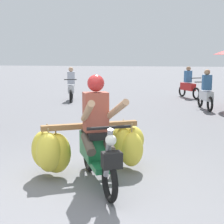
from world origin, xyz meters
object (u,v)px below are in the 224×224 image
object	(u,v)px
motorbike_main_loaded	(90,144)
motorbike_distant_far_ahead	(206,93)
motorbike_distant_ahead_left	(71,87)
motorbike_distant_ahead_right	(188,85)

from	to	relation	value
motorbike_main_loaded	motorbike_distant_far_ahead	xyz separation A→B (m)	(2.18, 7.11, 0.07)
motorbike_main_loaded	motorbike_distant_ahead_left	size ratio (longest dim) A/B	1.25
motorbike_distant_ahead_right	motorbike_distant_far_ahead	bearing A→B (deg)	-80.79
motorbike_distant_ahead_right	motorbike_distant_far_ahead	size ratio (longest dim) A/B	0.88
motorbike_main_loaded	motorbike_distant_far_ahead	size ratio (longest dim) A/B	1.24
motorbike_main_loaded	motorbike_distant_ahead_left	bearing A→B (deg)	110.52
motorbike_distant_ahead_left	motorbike_distant_ahead_right	size ratio (longest dim) A/B	1.12
motorbike_distant_far_ahead	motorbike_main_loaded	bearing A→B (deg)	-107.04
motorbike_distant_ahead_left	motorbike_distant_far_ahead	bearing A→B (deg)	-14.47
motorbike_distant_ahead_left	motorbike_distant_far_ahead	world-z (taller)	same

